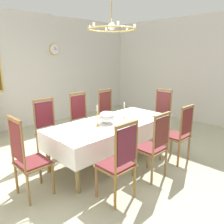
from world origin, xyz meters
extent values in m
cube|color=#B0AF90|center=(0.00, 0.00, -0.02)|extent=(7.11, 5.99, 0.04)
cube|color=silver|center=(0.00, 3.03, 1.51)|extent=(7.11, 0.08, 3.02)
cube|color=silver|center=(3.60, 0.00, 1.51)|extent=(0.08, 5.99, 3.02)
cylinder|color=olive|center=(-1.08, -0.53, 0.35)|extent=(0.07, 0.07, 0.71)
cylinder|color=brown|center=(1.08, -0.53, 0.35)|extent=(0.07, 0.07, 0.71)
cylinder|color=brown|center=(-1.08, 0.29, 0.35)|extent=(0.07, 0.07, 0.71)
cylinder|color=brown|center=(1.08, 0.29, 0.35)|extent=(0.07, 0.07, 0.71)
cube|color=brown|center=(0.00, -0.12, 0.67)|extent=(2.24, 0.90, 0.08)
cube|color=brown|center=(0.00, -0.12, 0.72)|extent=(2.36, 1.02, 0.03)
cube|color=white|center=(0.00, -0.12, 0.74)|extent=(2.38, 1.04, 0.00)
cube|color=white|center=(0.00, -0.63, 0.57)|extent=(2.38, 0.00, 0.33)
cube|color=white|center=(0.00, 0.39, 0.57)|extent=(2.38, 0.00, 0.33)
cube|color=white|center=(-1.18, -0.12, 0.57)|extent=(0.00, 1.04, 0.33)
cube|color=white|center=(1.18, -0.12, 0.57)|extent=(0.00, 1.04, 0.33)
cylinder|color=brown|center=(-0.96, -0.79, 0.23)|extent=(0.04, 0.04, 0.46)
cylinder|color=brown|center=(-0.58, -0.79, 0.23)|extent=(0.04, 0.04, 0.46)
cylinder|color=brown|center=(-0.96, -1.15, 0.23)|extent=(0.04, 0.04, 0.46)
cylinder|color=olive|center=(-0.58, -1.15, 0.23)|extent=(0.04, 0.04, 0.46)
cube|color=brown|center=(-0.77, -0.97, 0.47)|extent=(0.44, 0.42, 0.03)
cube|color=maroon|center=(-0.77, -0.97, 0.50)|extent=(0.40, 0.38, 0.02)
cylinder|color=brown|center=(-0.96, -1.16, 0.79)|extent=(0.03, 0.03, 0.61)
cylinder|color=brown|center=(-0.57, -1.16, 0.79)|extent=(0.03, 0.03, 0.61)
cube|color=maroon|center=(-0.77, -1.16, 0.82)|extent=(0.34, 0.02, 0.47)
cube|color=brown|center=(-0.77, -1.16, 1.10)|extent=(0.40, 0.04, 0.04)
cylinder|color=brown|center=(-0.58, 0.55, 0.23)|extent=(0.04, 0.04, 0.46)
cylinder|color=brown|center=(-0.96, 0.55, 0.23)|extent=(0.04, 0.04, 0.46)
cylinder|color=olive|center=(-0.58, 0.91, 0.23)|extent=(0.04, 0.04, 0.46)
cylinder|color=brown|center=(-0.96, 0.91, 0.23)|extent=(0.04, 0.04, 0.46)
cube|color=brown|center=(-0.77, 0.73, 0.47)|extent=(0.44, 0.42, 0.03)
cube|color=maroon|center=(-0.77, 0.73, 0.50)|extent=(0.40, 0.38, 0.02)
cylinder|color=brown|center=(-0.57, 0.92, 0.80)|extent=(0.03, 0.03, 0.63)
cylinder|color=brown|center=(-0.96, 0.92, 0.80)|extent=(0.03, 0.03, 0.63)
cube|color=maroon|center=(-0.77, 0.92, 0.83)|extent=(0.34, 0.02, 0.48)
cube|color=brown|center=(-0.77, 0.92, 1.11)|extent=(0.40, 0.04, 0.04)
cylinder|color=brown|center=(-0.17, -0.79, 0.23)|extent=(0.04, 0.04, 0.46)
cylinder|color=olive|center=(0.21, -0.79, 0.23)|extent=(0.04, 0.04, 0.46)
cylinder|color=olive|center=(-0.17, -1.15, 0.23)|extent=(0.04, 0.04, 0.46)
cylinder|color=brown|center=(0.21, -1.15, 0.23)|extent=(0.04, 0.04, 0.46)
cube|color=brown|center=(0.02, -0.97, 0.47)|extent=(0.44, 0.42, 0.03)
cube|color=maroon|center=(0.02, -0.97, 0.50)|extent=(0.40, 0.38, 0.02)
cylinder|color=olive|center=(-0.17, -1.16, 0.78)|extent=(0.03, 0.03, 0.58)
cylinder|color=brown|center=(0.22, -1.16, 0.78)|extent=(0.03, 0.03, 0.58)
cube|color=maroon|center=(0.02, -1.16, 0.81)|extent=(0.34, 0.02, 0.44)
cube|color=brown|center=(0.02, -1.16, 1.07)|extent=(0.40, 0.04, 0.04)
cylinder|color=olive|center=(0.21, 0.55, 0.23)|extent=(0.04, 0.04, 0.46)
cylinder|color=brown|center=(-0.17, 0.55, 0.23)|extent=(0.04, 0.04, 0.46)
cylinder|color=olive|center=(0.21, 0.91, 0.23)|extent=(0.04, 0.04, 0.46)
cylinder|color=brown|center=(-0.17, 0.91, 0.23)|extent=(0.04, 0.04, 0.46)
cube|color=brown|center=(0.02, 0.73, 0.47)|extent=(0.44, 0.42, 0.03)
cube|color=maroon|center=(0.02, 0.73, 0.50)|extent=(0.40, 0.38, 0.02)
cylinder|color=brown|center=(0.22, 0.92, 0.81)|extent=(0.03, 0.03, 0.66)
cylinder|color=brown|center=(-0.17, 0.92, 0.81)|extent=(0.03, 0.03, 0.66)
cube|color=maroon|center=(0.02, 0.92, 0.85)|extent=(0.34, 0.02, 0.50)
cube|color=brown|center=(0.02, 0.92, 1.14)|extent=(0.40, 0.04, 0.04)
cylinder|color=olive|center=(0.62, -0.79, 0.23)|extent=(0.04, 0.04, 0.46)
cylinder|color=olive|center=(1.00, -0.79, 0.23)|extent=(0.04, 0.04, 0.46)
cylinder|color=brown|center=(0.62, -1.15, 0.23)|extent=(0.04, 0.04, 0.46)
cylinder|color=brown|center=(1.00, -1.15, 0.23)|extent=(0.04, 0.04, 0.46)
cube|color=brown|center=(0.81, -0.97, 0.47)|extent=(0.44, 0.42, 0.03)
cube|color=maroon|center=(0.81, -0.97, 0.50)|extent=(0.40, 0.38, 0.02)
cylinder|color=brown|center=(0.62, -1.16, 0.77)|extent=(0.03, 0.03, 0.58)
cylinder|color=olive|center=(1.01, -1.16, 0.77)|extent=(0.03, 0.03, 0.58)
cube|color=maroon|center=(0.81, -1.16, 0.80)|extent=(0.34, 0.02, 0.44)
cube|color=brown|center=(0.81, -1.16, 1.06)|extent=(0.40, 0.04, 0.04)
cylinder|color=olive|center=(1.00, 0.55, 0.23)|extent=(0.04, 0.04, 0.46)
cylinder|color=olive|center=(0.62, 0.55, 0.23)|extent=(0.04, 0.04, 0.46)
cylinder|color=brown|center=(1.00, 0.91, 0.23)|extent=(0.04, 0.04, 0.46)
cylinder|color=olive|center=(0.62, 0.91, 0.23)|extent=(0.04, 0.04, 0.46)
cube|color=brown|center=(0.81, 0.73, 0.47)|extent=(0.44, 0.42, 0.03)
cube|color=maroon|center=(0.81, 0.73, 0.50)|extent=(0.40, 0.38, 0.02)
cylinder|color=olive|center=(1.01, 0.92, 0.81)|extent=(0.03, 0.03, 0.64)
cylinder|color=brown|center=(0.62, 0.92, 0.81)|extent=(0.03, 0.03, 0.64)
cube|color=brown|center=(0.81, 0.92, 0.84)|extent=(0.34, 0.02, 0.49)
cube|color=brown|center=(0.81, 0.92, 1.13)|extent=(0.40, 0.04, 0.04)
cylinder|color=brown|center=(-1.34, 0.07, 0.23)|extent=(0.04, 0.04, 0.46)
cylinder|color=brown|center=(-1.34, -0.31, 0.23)|extent=(0.04, 0.04, 0.46)
cylinder|color=brown|center=(-1.70, 0.07, 0.23)|extent=(0.04, 0.04, 0.46)
cylinder|color=olive|center=(-1.70, -0.31, 0.23)|extent=(0.04, 0.04, 0.46)
cube|color=brown|center=(-1.52, -0.12, 0.47)|extent=(0.42, 0.44, 0.03)
cube|color=maroon|center=(-1.52, -0.12, 0.50)|extent=(0.38, 0.40, 0.02)
cylinder|color=brown|center=(-1.71, 0.07, 0.81)|extent=(0.03, 0.03, 0.66)
cylinder|color=brown|center=(-1.71, -0.32, 0.81)|extent=(0.03, 0.03, 0.66)
cube|color=maroon|center=(-1.71, -0.12, 0.85)|extent=(0.02, 0.34, 0.50)
cube|color=brown|center=(-1.71, -0.12, 1.14)|extent=(0.04, 0.40, 0.04)
cylinder|color=brown|center=(1.34, -0.31, 0.23)|extent=(0.04, 0.04, 0.46)
cylinder|color=#8F5F2C|center=(1.34, 0.07, 0.23)|extent=(0.04, 0.04, 0.46)
cylinder|color=brown|center=(1.70, -0.31, 0.23)|extent=(0.04, 0.04, 0.46)
cylinder|color=olive|center=(1.70, 0.07, 0.23)|extent=(0.04, 0.04, 0.46)
cube|color=brown|center=(1.52, -0.12, 0.47)|extent=(0.42, 0.44, 0.03)
cube|color=maroon|center=(1.52, -0.12, 0.50)|extent=(0.38, 0.40, 0.02)
cylinder|color=olive|center=(1.71, -0.32, 0.82)|extent=(0.03, 0.03, 0.66)
cylinder|color=brown|center=(1.71, 0.07, 0.82)|extent=(0.03, 0.03, 0.66)
cube|color=brown|center=(1.71, -0.12, 0.85)|extent=(0.02, 0.34, 0.51)
cube|color=brown|center=(1.71, -0.12, 1.15)|extent=(0.04, 0.40, 0.04)
cylinder|color=white|center=(-0.11, -0.12, 0.75)|extent=(0.17, 0.17, 0.02)
ellipsoid|color=white|center=(-0.11, -0.12, 0.83)|extent=(0.30, 0.30, 0.14)
ellipsoid|color=white|center=(-0.11, -0.12, 0.91)|extent=(0.27, 0.27, 0.11)
sphere|color=brown|center=(-0.11, -0.12, 0.97)|extent=(0.03, 0.03, 0.03)
cylinder|color=gold|center=(-0.34, -0.12, 0.75)|extent=(0.07, 0.07, 0.02)
cylinder|color=gold|center=(-0.34, -0.12, 0.88)|extent=(0.02, 0.02, 0.24)
cone|color=gold|center=(-0.34, -0.12, 1.00)|extent=(0.04, 0.04, 0.02)
cylinder|color=silver|center=(-0.34, -0.12, 1.06)|extent=(0.02, 0.02, 0.10)
cylinder|color=gold|center=(0.34, -0.12, 0.75)|extent=(0.07, 0.07, 0.02)
cylinder|color=gold|center=(0.34, -0.12, 0.85)|extent=(0.02, 0.02, 0.19)
cone|color=gold|center=(0.34, -0.12, 0.95)|extent=(0.04, 0.04, 0.02)
cylinder|color=silver|center=(0.34, -0.12, 1.01)|extent=(0.02, 0.02, 0.10)
cylinder|color=white|center=(0.89, -0.45, 0.76)|extent=(0.16, 0.16, 0.03)
cylinder|color=white|center=(0.89, -0.45, 0.76)|extent=(0.13, 0.13, 0.02)
torus|color=brown|center=(0.89, -0.45, 0.77)|extent=(0.15, 0.15, 0.01)
cylinder|color=white|center=(0.15, -0.47, 0.76)|extent=(0.17, 0.17, 0.04)
cylinder|color=white|center=(0.15, -0.47, 0.77)|extent=(0.14, 0.14, 0.03)
torus|color=brown|center=(0.15, -0.47, 0.78)|extent=(0.16, 0.16, 0.01)
cube|color=gold|center=(1.00, -0.49, 0.75)|extent=(0.02, 0.14, 0.00)
ellipsoid|color=gold|center=(0.99, -0.40, 0.75)|extent=(0.03, 0.05, 0.01)
cube|color=gold|center=(0.27, -0.51, 0.75)|extent=(0.05, 0.14, 0.00)
ellipsoid|color=gold|center=(0.25, -0.43, 0.75)|extent=(0.03, 0.05, 0.01)
cylinder|color=#D1B251|center=(0.75, 2.96, 2.10)|extent=(0.31, 0.05, 0.31)
cylinder|color=white|center=(0.75, 2.94, 2.10)|extent=(0.28, 0.01, 0.28)
cube|color=black|center=(0.75, 2.93, 2.13)|extent=(0.01, 0.00, 0.08)
cube|color=black|center=(0.79, 2.93, 2.10)|extent=(0.11, 0.00, 0.01)
cylinder|color=gold|center=(0.00, -0.12, 2.67)|extent=(0.02, 0.02, 0.60)
sphere|color=white|center=(0.00, -0.12, 2.37)|extent=(0.12, 0.12, 0.12)
torus|color=gold|center=(0.00, -0.12, 2.33)|extent=(0.78, 0.78, 0.02)
cylinder|color=silver|center=(0.38, -0.12, 2.37)|extent=(0.04, 0.04, 0.06)
cylinder|color=silver|center=(0.19, 0.21, 2.37)|extent=(0.04, 0.04, 0.06)
cylinder|color=silver|center=(-0.19, 0.21, 2.37)|extent=(0.04, 0.04, 0.06)
cylinder|color=silver|center=(-0.38, -0.12, 2.37)|extent=(0.04, 0.04, 0.06)
cylinder|color=silver|center=(-0.19, -0.45, 2.37)|extent=(0.04, 0.04, 0.06)
cylinder|color=silver|center=(0.19, -0.45, 2.37)|extent=(0.04, 0.04, 0.06)
camera|label=1|loc=(-2.70, -2.84, 1.90)|focal=35.27mm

